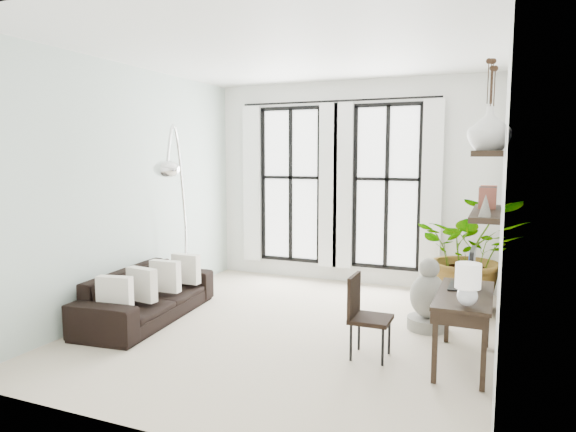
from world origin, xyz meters
The scene contains 16 objects.
floor centered at (0.00, 0.00, 0.00)m, with size 5.00×5.00×0.00m, color beige.
ceiling centered at (0.00, 0.00, 3.20)m, with size 5.00×5.00×0.00m, color white.
wall_left centered at (-2.25, 0.00, 1.60)m, with size 5.00×5.00×0.00m, color #B4C9BF.
wall_right centered at (2.25, 0.00, 1.60)m, with size 5.00×5.00×0.00m, color white.
wall_back centered at (0.00, 2.50, 1.60)m, with size 4.50×4.50×0.00m, color white.
windows centered at (-0.20, 2.43, 1.56)m, with size 3.26×0.13×2.65m.
wall_shelves centered at (2.11, -0.26, 1.73)m, with size 0.25×1.30×0.60m.
sofa centered at (-1.80, -0.31, 0.31)m, with size 2.10×0.82×0.61m, color black.
throw_pillows centered at (-1.70, -0.31, 0.50)m, with size 0.40×1.52×0.40m.
plant centered at (1.90, 1.67, 0.76)m, with size 1.36×1.18×1.51m, color #2D7228.
desk centered at (1.95, -0.35, 0.68)m, with size 0.51×1.21×1.11m.
desk_chair centered at (1.00, -0.47, 0.48)m, with size 0.40×0.40×0.84m.
arc_lamp centered at (-1.70, 0.21, 1.87)m, with size 0.74×1.30×2.43m.
buddha centered at (1.50, 0.63, 0.36)m, with size 0.47×0.47×0.85m.
vase_a centered at (2.11, -0.55, 2.27)m, with size 0.37×0.37×0.38m, color white.
vase_b centered at (2.11, -0.15, 2.27)m, with size 0.37×0.37×0.38m, color white.
Camera 1 is at (2.23, -5.41, 2.03)m, focal length 32.00 mm.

